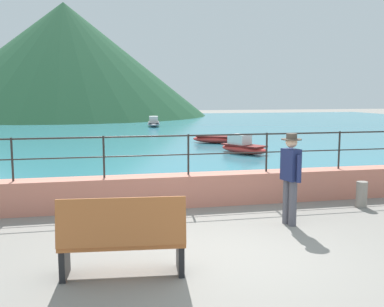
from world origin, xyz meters
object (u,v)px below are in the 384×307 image
at_px(bench_main, 122,237).
at_px(boat_2, 243,147).
at_px(person_walking, 290,174).
at_px(boat_0, 154,123).
at_px(bollard, 362,194).
at_px(boat_3, 216,139).

relative_size(bench_main, boat_2, 0.72).
relative_size(person_walking, boat_0, 0.73).
bearing_deg(person_walking, bollard, 23.12).
height_order(person_walking, boat_0, person_walking).
height_order(bollard, boat_0, boat_0).
relative_size(person_walking, boat_3, 0.71).
bearing_deg(boat_0, boat_3, -82.47).
bearing_deg(boat_0, boat_2, -84.03).
bearing_deg(boat_2, bollard, -91.36).
height_order(boat_0, boat_3, boat_0).
height_order(bollard, boat_3, bollard).
relative_size(boat_0, boat_2, 0.98).
bearing_deg(bollard, boat_2, 88.64).
bearing_deg(boat_0, bench_main, -98.22).
bearing_deg(boat_3, bollard, -90.53).
xyz_separation_m(person_walking, bollard, (2.12, 0.90, -0.69)).
height_order(bench_main, boat_2, bench_main).
xyz_separation_m(boat_0, boat_2, (1.65, -15.81, 0.00)).
bearing_deg(bollard, boat_0, 93.37).
distance_m(bollard, boat_3, 12.71).
xyz_separation_m(bench_main, boat_0, (3.94, 27.26, -0.23)).
distance_m(bench_main, bollard, 6.04).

